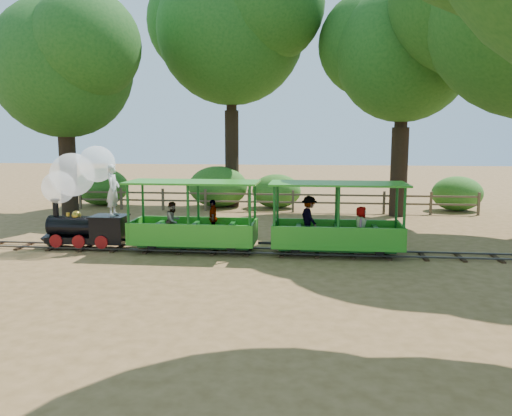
# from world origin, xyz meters

# --- Properties ---
(ground) EXTENTS (90.00, 90.00, 0.00)m
(ground) POSITION_xyz_m (0.00, 0.00, 0.00)
(ground) COLOR #A27546
(ground) RESTS_ON ground
(track) EXTENTS (22.00, 1.00, 0.10)m
(track) POSITION_xyz_m (0.00, 0.00, 0.07)
(track) COLOR #3F3D3A
(track) RESTS_ON ground
(locomotive) EXTENTS (2.78, 1.31, 3.19)m
(locomotive) POSITION_xyz_m (-5.13, 0.07, 1.78)
(locomotive) COLOR black
(locomotive) RESTS_ON ground
(carriage_front) EXTENTS (3.84, 1.57, 2.00)m
(carriage_front) POSITION_xyz_m (-1.66, 0.01, 0.80)
(carriage_front) COLOR #2F921F
(carriage_front) RESTS_ON track
(carriage_rear) EXTENTS (3.84, 1.57, 2.00)m
(carriage_rear) POSITION_xyz_m (2.44, 0.04, 0.83)
(carriage_rear) COLOR #2F921F
(carriage_rear) RESTS_ON track
(oak_nw) EXTENTS (7.18, 6.32, 9.07)m
(oak_nw) POSITION_xyz_m (-8.53, 6.08, 6.48)
(oak_nw) COLOR #2D2116
(oak_nw) RESTS_ON ground
(oak_nc) EXTENTS (8.57, 7.54, 11.67)m
(oak_nc) POSITION_xyz_m (-2.03, 9.59, 8.59)
(oak_nc) COLOR #2D2116
(oak_nc) RESTS_ON ground
(oak_ne) EXTENTS (6.98, 6.14, 9.54)m
(oak_ne) POSITION_xyz_m (5.47, 7.58, 7.02)
(oak_ne) COLOR #2D2116
(oak_ne) RESTS_ON ground
(fence) EXTENTS (18.10, 0.10, 1.00)m
(fence) POSITION_xyz_m (0.00, 8.00, 0.58)
(fence) COLOR brown
(fence) RESTS_ON ground
(shrub_west) EXTENTS (2.65, 2.04, 1.84)m
(shrub_west) POSITION_xyz_m (-8.49, 9.30, 0.92)
(shrub_west) COLOR #2D6B1E
(shrub_west) RESTS_ON ground
(shrub_mid_w) EXTENTS (2.85, 2.19, 1.97)m
(shrub_mid_w) POSITION_xyz_m (-2.66, 9.30, 0.99)
(shrub_mid_w) COLOR #2D6B1E
(shrub_mid_w) RESTS_ON ground
(shrub_mid_e) EXTENTS (2.32, 1.78, 1.60)m
(shrub_mid_e) POSITION_xyz_m (0.16, 9.30, 0.80)
(shrub_mid_e) COLOR #2D6B1E
(shrub_mid_e) RESTS_ON ground
(shrub_east) EXTENTS (2.29, 1.76, 1.58)m
(shrub_east) POSITION_xyz_m (8.45, 9.30, 0.79)
(shrub_east) COLOR #2D6B1E
(shrub_east) RESTS_ON ground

